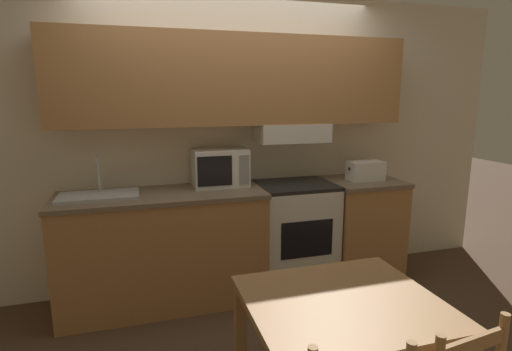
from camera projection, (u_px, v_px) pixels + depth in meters
ground_plane at (235, 276)px, 3.80m from camera, size 16.00×16.00×0.00m
wall_back at (236, 113)px, 3.43m from camera, size 5.32×0.38×2.55m
lower_counter_main at (164, 249)px, 3.25m from camera, size 1.63×0.61×0.93m
lower_counter_right_stub at (360, 228)px, 3.74m from camera, size 0.65×0.61×0.93m
stove_range at (295, 234)px, 3.58m from camera, size 0.66×0.56×0.93m
microwave at (220, 168)px, 3.38m from camera, size 0.46×0.30×0.31m
toaster at (365, 171)px, 3.61m from camera, size 0.33×0.17×0.17m
sink_basin at (99, 195)px, 3.02m from camera, size 0.58×0.33×0.29m
dining_table at (342, 322)px, 1.91m from camera, size 0.91×0.80×0.74m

